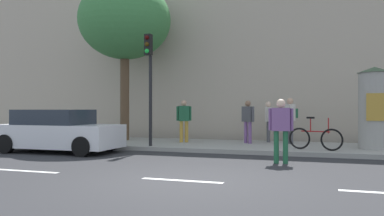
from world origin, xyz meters
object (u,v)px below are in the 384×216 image
object	(u,v)px
street_tree	(125,21)
pedestrian_with_backpack	(268,118)
traffic_light	(149,71)
parked_car_red	(58,132)
pedestrian_in_red_top	(281,125)
pedestrian_in_light_jacket	(184,117)
pedestrian_in_dark_shirt	(248,118)
poster_column	(375,107)
pedestrian_near_pole	(291,116)
bicycle_leaning	(315,138)

from	to	relation	value
street_tree	pedestrian_with_backpack	bearing A→B (deg)	9.12
traffic_light	parked_car_red	size ratio (longest dim) A/B	0.95
traffic_light	pedestrian_with_backpack	world-z (taller)	traffic_light
traffic_light	street_tree	size ratio (longest dim) A/B	0.59
street_tree	pedestrian_in_red_top	xyz separation A→B (m)	(7.01, -4.16, -4.22)
pedestrian_in_light_jacket	pedestrian_with_backpack	size ratio (longest dim) A/B	1.03
pedestrian_in_red_top	pedestrian_in_dark_shirt	size ratio (longest dim) A/B	1.07
pedestrian_in_red_top	poster_column	bearing A→B (deg)	51.54
traffic_light	poster_column	size ratio (longest dim) A/B	1.46
traffic_light	pedestrian_in_light_jacket	world-z (taller)	traffic_light
pedestrian_with_backpack	pedestrian_near_pole	bearing A→B (deg)	-30.78
traffic_light	bicycle_leaning	size ratio (longest dim) A/B	2.34
pedestrian_in_light_jacket	parked_car_red	distance (m)	4.88
pedestrian_in_light_jacket	pedestrian_with_backpack	xyz separation A→B (m)	(3.22, 1.20, -0.04)
traffic_light	poster_column	xyz separation A→B (m)	(7.61, 1.51, -1.33)
traffic_light	pedestrian_in_dark_shirt	size ratio (longest dim) A/B	2.42
pedestrian_with_backpack	pedestrian_in_red_top	bearing A→B (deg)	-78.91
street_tree	parked_car_red	world-z (taller)	street_tree
pedestrian_near_pole	street_tree	bearing A→B (deg)	-176.58
pedestrian_in_light_jacket	street_tree	bearing A→B (deg)	175.07
traffic_light	bicycle_leaning	bearing A→B (deg)	5.36
traffic_light	pedestrian_in_light_jacket	xyz separation A→B (m)	(0.64, 1.96, -1.72)
poster_column	parked_car_red	bearing A→B (deg)	-163.78
pedestrian_with_backpack	bicycle_leaning	bearing A→B (deg)	-54.58
bicycle_leaning	parked_car_red	bearing A→B (deg)	-166.42
traffic_light	pedestrian_near_pole	distance (m)	5.70
pedestrian_in_dark_shirt	pedestrian_with_backpack	distance (m)	1.11
bicycle_leaning	pedestrian_in_light_jacket	bearing A→B (deg)	164.37
pedestrian_in_light_jacket	bicycle_leaning	xyz separation A→B (m)	(5.09, -1.42, -0.62)
pedestrian_near_pole	bicycle_leaning	xyz separation A→B (m)	(0.95, -2.08, -0.67)
street_tree	bicycle_leaning	bearing A→B (deg)	-11.93
street_tree	parked_car_red	bearing A→B (deg)	-99.40
traffic_light	pedestrian_in_dark_shirt	world-z (taller)	traffic_light
pedestrian_in_red_top	parked_car_red	world-z (taller)	pedestrian_in_red_top
poster_column	bicycle_leaning	distance (m)	2.35
pedestrian_in_dark_shirt	traffic_light	bearing A→B (deg)	-144.26
bicycle_leaning	pedestrian_with_backpack	bearing A→B (deg)	125.42
traffic_light	street_tree	bearing A→B (deg)	134.36
pedestrian_in_light_jacket	pedestrian_with_backpack	bearing A→B (deg)	20.53
traffic_light	poster_column	bearing A→B (deg)	11.19
poster_column	street_tree	xyz separation A→B (m)	(-9.76, 0.69, 3.73)
pedestrian_in_red_top	pedestrian_in_light_jacket	bearing A→B (deg)	137.12
street_tree	pedestrian_with_backpack	world-z (taller)	street_tree
pedestrian_near_pole	bicycle_leaning	bearing A→B (deg)	-65.54
pedestrian_in_red_top	pedestrian_near_pole	bearing A→B (deg)	91.02
traffic_light	street_tree	xyz separation A→B (m)	(-2.15, 2.20, 2.40)
pedestrian_in_dark_shirt	parked_car_red	bearing A→B (deg)	-147.41
street_tree	pedestrian_in_dark_shirt	world-z (taller)	street_tree
pedestrian_near_pole	parked_car_red	distance (m)	8.61
poster_column	pedestrian_with_backpack	world-z (taller)	poster_column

